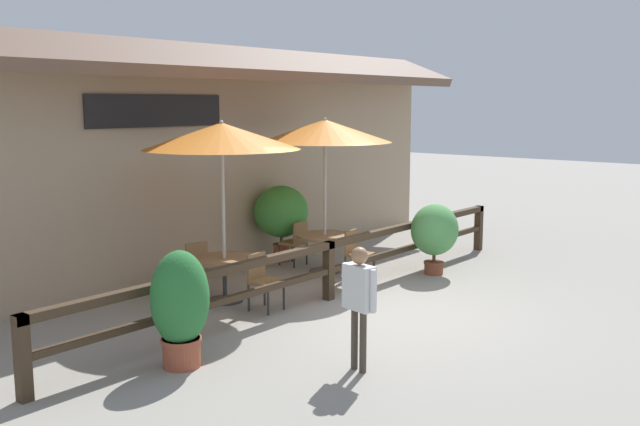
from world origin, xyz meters
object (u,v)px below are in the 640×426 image
at_px(chair_near_streetside, 263,278).
at_px(potted_plant_tall_tropical, 180,305).
at_px(dining_table_near, 224,266).
at_px(pedestrian, 359,292).
at_px(patio_umbrella_middle, 325,131).
at_px(chair_middle_streetside, 357,252).
at_px(dining_table_middle, 325,242).
at_px(chair_middle_wallside, 296,241).
at_px(potted_plant_small_flowering, 281,213).
at_px(patio_umbrella_near, 222,136).
at_px(potted_plant_entrance_palm, 435,231).
at_px(chair_near_wallside, 193,264).

relative_size(chair_near_streetside, potted_plant_tall_tropical, 0.61).
height_order(dining_table_near, pedestrian, pedestrian).
height_order(patio_umbrella_middle, chair_middle_streetside, patio_umbrella_middle).
bearing_deg(chair_near_streetside, dining_table_middle, 13.78).
height_order(chair_middle_wallside, potted_plant_tall_tropical, potted_plant_tall_tropical).
height_order(dining_table_near, potted_plant_small_flowering, potted_plant_small_flowering).
bearing_deg(patio_umbrella_middle, patio_umbrella_near, -178.87).
distance_m(dining_table_near, patio_umbrella_middle, 3.30).
relative_size(dining_table_near, pedestrian, 0.70).
distance_m(chair_middle_wallside, potted_plant_tall_tropical, 5.50).
height_order(patio_umbrella_middle, pedestrian, patio_umbrella_middle).
xyz_separation_m(chair_middle_wallside, potted_plant_entrance_palm, (1.11, -2.43, 0.31)).
bearing_deg(potted_plant_entrance_palm, dining_table_near, 156.47).
relative_size(chair_near_streetside, pedestrian, 0.58).
distance_m(dining_table_near, dining_table_middle, 2.58).
distance_m(patio_umbrella_middle, potted_plant_tall_tropical, 5.49).
height_order(potted_plant_entrance_palm, pedestrian, pedestrian).
distance_m(chair_near_streetside, chair_middle_wallside, 3.02).
height_order(dining_table_near, dining_table_middle, same).
bearing_deg(chair_middle_wallside, patio_umbrella_near, 16.09).
bearing_deg(chair_near_streetside, patio_umbrella_middle, 13.78).
bearing_deg(chair_near_streetside, potted_plant_entrance_palm, -17.38).
bearing_deg(pedestrian, patio_umbrella_middle, -35.32).
bearing_deg(patio_umbrella_middle, chair_near_wallside, 163.80).
bearing_deg(dining_table_near, chair_near_wallside, 87.91).
xyz_separation_m(patio_umbrella_near, chair_middle_streetside, (2.55, -0.71, -2.14)).
distance_m(chair_middle_wallside, potted_plant_small_flowering, 0.69).
relative_size(potted_plant_tall_tropical, pedestrian, 0.95).
distance_m(dining_table_middle, pedestrian, 5.02).
bearing_deg(chair_near_wallside, potted_plant_entrance_palm, 157.89).
distance_m(chair_near_wallside, potted_plant_tall_tropical, 3.41).
distance_m(chair_near_streetside, chair_middle_streetside, 2.50).
bearing_deg(dining_table_middle, potted_plant_entrance_palm, -55.74).
distance_m(chair_near_wallside, potted_plant_entrance_palm, 4.42).
bearing_deg(dining_table_near, patio_umbrella_middle, 1.13).
xyz_separation_m(potted_plant_tall_tropical, pedestrian, (1.25, -1.72, 0.20)).
distance_m(chair_near_streetside, pedestrian, 2.88).
xyz_separation_m(patio_umbrella_middle, potted_plant_entrance_palm, (1.14, -1.67, -1.82)).
bearing_deg(pedestrian, potted_plant_tall_tropical, 46.90).
relative_size(chair_middle_wallside, potted_plant_small_flowering, 0.57).
height_order(patio_umbrella_middle, potted_plant_tall_tropical, patio_umbrella_middle).
height_order(dining_table_middle, chair_middle_wallside, chair_middle_wallside).
distance_m(patio_umbrella_middle, dining_table_middle, 2.06).
relative_size(chair_near_streetside, potted_plant_entrance_palm, 0.67).
distance_m(chair_near_wallside, chair_middle_wallside, 2.58).
xyz_separation_m(chair_near_wallside, dining_table_middle, (2.55, -0.74, 0.08)).
bearing_deg(chair_near_streetside, chair_middle_streetside, -2.79).
relative_size(patio_umbrella_middle, potted_plant_small_flowering, 1.89).
height_order(chair_near_streetside, potted_plant_entrance_palm, potted_plant_entrance_palm).
xyz_separation_m(potted_plant_tall_tropical, potted_plant_entrance_palm, (6.00, 0.08, 0.04)).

